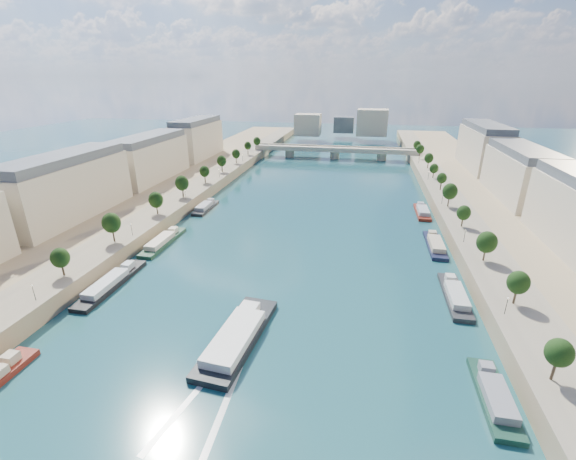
% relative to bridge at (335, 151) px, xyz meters
% --- Properties ---
extents(ground, '(700.00, 700.00, 0.00)m').
position_rel_bridge_xyz_m(ground, '(0.00, -135.75, -5.08)').
color(ground, '#0D2D3B').
rests_on(ground, ground).
extents(quay_left, '(44.00, 520.00, 5.00)m').
position_rel_bridge_xyz_m(quay_left, '(-72.00, -135.75, -2.58)').
color(quay_left, '#9E8460').
rests_on(quay_left, ground).
extents(quay_right, '(44.00, 520.00, 5.00)m').
position_rel_bridge_xyz_m(quay_right, '(72.00, -135.75, -2.58)').
color(quay_right, '#9E8460').
rests_on(quay_right, ground).
extents(pave_left, '(14.00, 520.00, 0.10)m').
position_rel_bridge_xyz_m(pave_left, '(-57.00, -135.75, -0.03)').
color(pave_left, gray).
rests_on(pave_left, quay_left).
extents(pave_right, '(14.00, 520.00, 0.10)m').
position_rel_bridge_xyz_m(pave_right, '(57.00, -135.75, -0.03)').
color(pave_right, gray).
rests_on(pave_right, quay_right).
extents(trees_left, '(4.80, 268.80, 8.26)m').
position_rel_bridge_xyz_m(trees_left, '(-55.00, -133.75, 5.39)').
color(trees_left, '#382B1E').
rests_on(trees_left, ground).
extents(trees_right, '(4.80, 268.80, 8.26)m').
position_rel_bridge_xyz_m(trees_right, '(55.00, -125.75, 5.39)').
color(trees_right, '#382B1E').
rests_on(trees_right, ground).
extents(lamps_left, '(0.36, 200.36, 4.28)m').
position_rel_bridge_xyz_m(lamps_left, '(-52.50, -145.75, 2.70)').
color(lamps_left, black).
rests_on(lamps_left, ground).
extents(lamps_right, '(0.36, 200.36, 4.28)m').
position_rel_bridge_xyz_m(lamps_right, '(52.50, -130.75, 2.70)').
color(lamps_right, black).
rests_on(lamps_right, ground).
extents(buildings_left, '(16.00, 226.00, 23.20)m').
position_rel_bridge_xyz_m(buildings_left, '(-85.00, -123.75, 11.37)').
color(buildings_left, beige).
rests_on(buildings_left, ground).
extents(buildings_right, '(16.00, 226.00, 23.20)m').
position_rel_bridge_xyz_m(buildings_right, '(85.00, -123.75, 11.37)').
color(buildings_right, beige).
rests_on(buildings_right, ground).
extents(skyline, '(79.00, 42.00, 22.00)m').
position_rel_bridge_xyz_m(skyline, '(3.19, 83.77, 9.57)').
color(skyline, beige).
rests_on(skyline, ground).
extents(bridge, '(112.00, 12.00, 8.15)m').
position_rel_bridge_xyz_m(bridge, '(0.00, 0.00, 0.00)').
color(bridge, '#C1B79E').
rests_on(bridge, ground).
extents(tour_barge, '(11.05, 30.11, 4.00)m').
position_rel_bridge_xyz_m(tour_barge, '(-4.22, -204.57, -3.94)').
color(tour_barge, black).
rests_on(tour_barge, ground).
extents(wake, '(10.74, 26.02, 0.04)m').
position_rel_bridge_xyz_m(wake, '(-4.22, -221.13, -5.06)').
color(wake, silver).
rests_on(wake, ground).
extents(moored_barges_left, '(5.00, 157.92, 3.60)m').
position_rel_bridge_xyz_m(moored_barges_left, '(-45.50, -192.01, -4.24)').
color(moored_barges_left, '#181C35').
rests_on(moored_barges_left, ground).
extents(moored_barges_right, '(5.00, 162.50, 3.60)m').
position_rel_bridge_xyz_m(moored_barges_right, '(45.50, -181.19, -4.24)').
color(moored_barges_right, black).
rests_on(moored_barges_right, ground).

